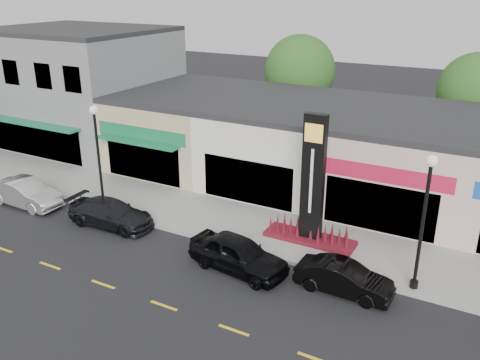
# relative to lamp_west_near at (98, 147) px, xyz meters

# --- Properties ---
(ground) EXTENTS (120.00, 120.00, 0.00)m
(ground) POSITION_rel_lamp_west_near_xyz_m (8.00, -2.50, -3.48)
(ground) COLOR black
(ground) RESTS_ON ground
(sidewalk) EXTENTS (52.00, 4.30, 0.15)m
(sidewalk) POSITION_rel_lamp_west_near_xyz_m (8.00, 1.85, -3.40)
(sidewalk) COLOR gray
(sidewalk) RESTS_ON ground
(curb) EXTENTS (52.00, 0.20, 0.15)m
(curb) POSITION_rel_lamp_west_near_xyz_m (8.00, -0.40, -3.40)
(curb) COLOR gray
(curb) RESTS_ON ground
(building_grey_2story) EXTENTS (12.00, 10.95, 8.30)m
(building_grey_2story) POSITION_rel_lamp_west_near_xyz_m (-10.00, 8.98, 0.67)
(building_grey_2story) COLOR slate
(building_grey_2story) RESTS_ON ground
(shop_beige) EXTENTS (7.00, 10.85, 4.80)m
(shop_beige) POSITION_rel_lamp_west_near_xyz_m (-0.50, 8.96, -1.08)
(shop_beige) COLOR tan
(shop_beige) RESTS_ON ground
(shop_cream) EXTENTS (7.00, 10.01, 4.80)m
(shop_cream) POSITION_rel_lamp_west_near_xyz_m (6.50, 8.97, -1.08)
(shop_cream) COLOR silver
(shop_cream) RESTS_ON ground
(shop_pink_w) EXTENTS (7.00, 10.01, 4.80)m
(shop_pink_w) POSITION_rel_lamp_west_near_xyz_m (13.50, 8.97, -1.08)
(shop_pink_w) COLOR beige
(shop_pink_w) RESTS_ON ground
(tree_rear_west) EXTENTS (5.20, 5.20, 7.83)m
(tree_rear_west) POSITION_rel_lamp_west_near_xyz_m (4.00, 17.00, 1.74)
(tree_rear_west) COLOR #382619
(tree_rear_west) RESTS_ON ground
(tree_rear_mid) EXTENTS (4.80, 4.80, 7.29)m
(tree_rear_mid) POSITION_rel_lamp_west_near_xyz_m (16.00, 17.00, 1.41)
(tree_rear_mid) COLOR #382619
(tree_rear_mid) RESTS_ON ground
(lamp_west_near) EXTENTS (0.44, 0.44, 5.47)m
(lamp_west_near) POSITION_rel_lamp_west_near_xyz_m (0.00, 0.00, 0.00)
(lamp_west_near) COLOR black
(lamp_west_near) RESTS_ON sidewalk
(lamp_east_near) EXTENTS (0.44, 0.44, 5.47)m
(lamp_east_near) POSITION_rel_lamp_west_near_xyz_m (16.00, 0.00, 0.00)
(lamp_east_near) COLOR black
(lamp_east_near) RESTS_ON sidewalk
(pylon_sign) EXTENTS (4.20, 1.30, 6.00)m
(pylon_sign) POSITION_rel_lamp_west_near_xyz_m (11.00, 1.70, -1.20)
(pylon_sign) COLOR #530E11
(pylon_sign) RESTS_ON sidewalk
(car_white_van) EXTENTS (1.57, 4.41, 1.45)m
(car_white_van) POSITION_rel_lamp_west_near_xyz_m (-4.02, -1.60, -2.75)
(car_white_van) COLOR #BABABA
(car_white_van) RESTS_ON ground
(car_dark_sedan) EXTENTS (2.07, 4.60, 1.31)m
(car_dark_sedan) POSITION_rel_lamp_west_near_xyz_m (1.67, -1.27, -2.82)
(car_dark_sedan) COLOR black
(car_dark_sedan) RESTS_ON ground
(car_black_sedan) EXTENTS (2.39, 4.62, 1.50)m
(car_black_sedan) POSITION_rel_lamp_west_near_xyz_m (9.21, -1.92, -2.72)
(car_black_sedan) COLOR black
(car_black_sedan) RESTS_ON ground
(car_black_conv) EXTENTS (1.39, 3.80, 1.24)m
(car_black_conv) POSITION_rel_lamp_west_near_xyz_m (13.61, -1.42, -2.85)
(car_black_conv) COLOR black
(car_black_conv) RESTS_ON ground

